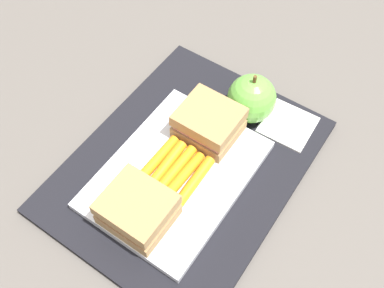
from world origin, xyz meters
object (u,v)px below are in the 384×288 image
(food_tray, at_px, (176,174))
(sandwich_half_right, at_px, (209,123))
(sandwich_half_left, at_px, (138,209))
(apple, at_px, (252,99))
(paper_napkin, at_px, (288,125))
(carrot_sticks_bundle, at_px, (176,169))

(food_tray, bearing_deg, sandwich_half_right, 0.00)
(sandwich_half_left, relative_size, apple, 0.99)
(sandwich_half_left, bearing_deg, apple, -6.80)
(apple, bearing_deg, paper_napkin, -76.92)
(sandwich_half_right, relative_size, carrot_sticks_bundle, 1.02)
(paper_napkin, bearing_deg, carrot_sticks_bundle, 152.27)
(food_tray, bearing_deg, sandwich_half_left, 180.00)
(carrot_sticks_bundle, xyz_separation_m, paper_napkin, (0.16, -0.08, -0.02))
(food_tray, distance_m, sandwich_half_left, 0.08)
(sandwich_half_left, xyz_separation_m, paper_napkin, (0.24, -0.08, -0.03))
(sandwich_half_right, relative_size, apple, 0.99)
(sandwich_half_left, relative_size, sandwich_half_right, 1.00)
(sandwich_half_right, bearing_deg, sandwich_half_left, 180.00)
(sandwich_half_left, height_order, sandwich_half_right, same)
(apple, relative_size, paper_napkin, 1.15)
(food_tray, height_order, sandwich_half_left, sandwich_half_left)
(carrot_sticks_bundle, relative_size, paper_napkin, 1.12)
(food_tray, bearing_deg, apple, -10.35)
(paper_napkin, bearing_deg, sandwich_half_left, 160.54)
(paper_napkin, bearing_deg, apple, 103.08)
(sandwich_half_left, height_order, carrot_sticks_bundle, sandwich_half_left)
(sandwich_half_left, distance_m, paper_napkin, 0.25)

